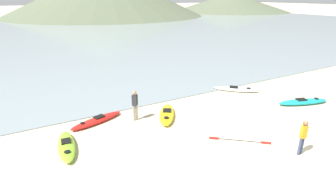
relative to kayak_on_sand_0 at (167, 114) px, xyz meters
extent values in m
plane|color=beige|center=(2.89, -6.15, -0.16)|extent=(400.00, 400.00, 0.00)
cube|color=gray|center=(2.89, 36.95, -0.13)|extent=(160.00, 70.00, 0.06)
cone|color=#5B664C|center=(70.96, 74.99, 3.44)|extent=(46.49, 46.49, 7.20)
ellipsoid|color=yellow|center=(0.00, 0.00, 0.00)|extent=(2.07, 2.72, 0.31)
cube|color=black|center=(0.07, 0.12, 0.18)|extent=(0.62, 0.64, 0.05)
cylinder|color=black|center=(-0.39, -0.64, 0.16)|extent=(0.27, 0.27, 0.02)
ellipsoid|color=#8CCC2D|center=(-5.37, -0.71, -0.01)|extent=(0.97, 2.76, 0.30)
cube|color=black|center=(-5.35, -0.57, 0.17)|extent=(0.43, 0.52, 0.05)
cylinder|color=black|center=(-5.44, -1.45, 0.16)|extent=(0.25, 0.25, 0.02)
ellipsoid|color=teal|center=(8.20, -2.47, -0.01)|extent=(3.30, 1.68, 0.31)
cube|color=black|center=(8.05, -2.42, 0.17)|extent=(0.68, 0.55, 0.05)
cylinder|color=black|center=(9.05, -2.76, 0.16)|extent=(0.24, 0.24, 0.02)
ellipsoid|color=red|center=(-3.55, 1.18, -0.02)|extent=(3.02, 1.51, 0.27)
cube|color=black|center=(-3.41, 1.22, 0.14)|extent=(0.61, 0.49, 0.05)
cylinder|color=black|center=(-4.33, 0.93, 0.13)|extent=(0.22, 0.22, 0.02)
ellipsoid|color=white|center=(6.25, 1.34, -0.03)|extent=(2.79, 2.66, 0.25)
cube|color=black|center=(6.14, 1.45, 0.12)|extent=(0.70, 0.69, 0.05)
cylinder|color=black|center=(6.87, 0.77, 0.11)|extent=(0.27, 0.27, 0.02)
cylinder|color=#384260|center=(3.07, -5.89, 0.24)|extent=(0.12, 0.12, 0.79)
cylinder|color=#384260|center=(3.21, -5.89, 0.24)|extent=(0.12, 0.12, 0.79)
cube|color=orange|center=(3.14, -5.89, 0.91)|extent=(0.26, 0.23, 0.56)
cylinder|color=orange|center=(3.02, -5.89, 0.93)|extent=(0.08, 0.08, 0.53)
cylinder|color=orange|center=(3.26, -5.89, 0.93)|extent=(0.08, 0.08, 0.53)
sphere|color=brown|center=(3.14, -5.89, 1.31)|extent=(0.21, 0.21, 0.21)
cylinder|color=gray|center=(-1.73, 0.49, 0.26)|extent=(0.12, 0.12, 0.84)
cylinder|color=gray|center=(-1.58, 0.49, 0.26)|extent=(0.12, 0.12, 0.84)
cube|color=#2D2D33|center=(-1.65, 0.49, 0.98)|extent=(0.27, 0.29, 0.60)
cylinder|color=#2D2D33|center=(-1.78, 0.49, 1.00)|extent=(0.09, 0.09, 0.57)
cylinder|color=#2D2D33|center=(-1.52, 0.49, 1.00)|extent=(0.09, 0.09, 0.57)
sphere|color=#A37A5B|center=(-1.65, 0.49, 1.40)|extent=(0.23, 0.23, 0.23)
cube|color=#B2B2B7|center=(27.68, 55.70, 0.53)|extent=(4.99, 3.41, 1.25)
cylinder|color=black|center=(1.71, -3.85, -0.14)|extent=(1.49, 1.23, 0.03)
cube|color=red|center=(0.81, -3.10, -0.14)|extent=(0.45, 0.42, 0.03)
cube|color=red|center=(2.62, -4.59, -0.14)|extent=(0.45, 0.42, 0.03)
camera|label=1|loc=(-6.29, -11.44, 6.12)|focal=28.00mm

